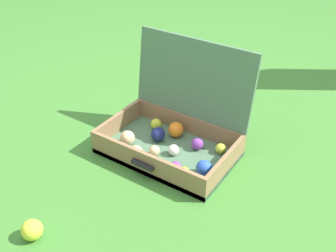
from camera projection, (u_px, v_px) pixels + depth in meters
The scene contains 3 objects.
ground_plane at pixel (175, 150), 1.90m from camera, with size 16.00×16.00×0.00m, color #3D7A2D.
open_suitcase at pixel (175, 129), 1.86m from camera, with size 0.60×0.46×0.49m.
stray_ball_on_grass at pixel (32, 230), 1.44m from camera, with size 0.08×0.08×0.08m, color #CCDB38.
Camera 1 is at (0.81, -1.28, 1.15)m, focal length 42.84 mm.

